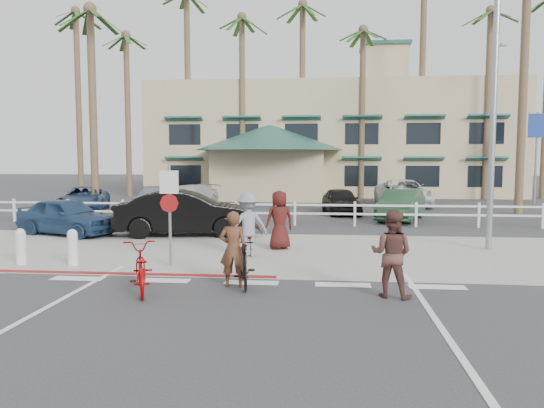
# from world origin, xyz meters

# --- Properties ---
(ground) EXTENTS (140.00, 140.00, 0.00)m
(ground) POSITION_xyz_m (0.00, 0.00, 0.00)
(ground) COLOR #333335
(bike_path) EXTENTS (12.00, 16.00, 0.01)m
(bike_path) POSITION_xyz_m (0.00, -2.00, 0.00)
(bike_path) COLOR #333335
(bike_path) RESTS_ON ground
(sidewalk_plaza) EXTENTS (22.00, 7.00, 0.01)m
(sidewalk_plaza) POSITION_xyz_m (0.00, 4.50, 0.01)
(sidewalk_plaza) COLOR gray
(sidewalk_plaza) RESTS_ON ground
(cross_street) EXTENTS (40.00, 5.00, 0.01)m
(cross_street) POSITION_xyz_m (0.00, 8.50, 0.00)
(cross_street) COLOR #333335
(cross_street) RESTS_ON ground
(parking_lot) EXTENTS (50.00, 16.00, 0.01)m
(parking_lot) POSITION_xyz_m (0.00, 18.00, 0.00)
(parking_lot) COLOR #333335
(parking_lot) RESTS_ON ground
(curb_red) EXTENTS (7.00, 0.25, 0.02)m
(curb_red) POSITION_xyz_m (-3.00, 1.20, 0.01)
(curb_red) COLOR maroon
(curb_red) RESTS_ON ground
(rail_fence) EXTENTS (29.40, 0.16, 1.00)m
(rail_fence) POSITION_xyz_m (0.50, 10.50, 0.50)
(rail_fence) COLOR silver
(rail_fence) RESTS_ON ground
(building) EXTENTS (28.00, 16.00, 11.30)m
(building) POSITION_xyz_m (2.00, 31.00, 5.65)
(building) COLOR #C9B589
(building) RESTS_ON ground
(sign_post) EXTENTS (0.50, 0.10, 2.90)m
(sign_post) POSITION_xyz_m (-2.30, 2.20, 1.45)
(sign_post) COLOR gray
(sign_post) RESTS_ON ground
(bollard_0) EXTENTS (0.26, 0.26, 0.95)m
(bollard_0) POSITION_xyz_m (-4.80, 2.00, 0.47)
(bollard_0) COLOR silver
(bollard_0) RESTS_ON ground
(bollard_1) EXTENTS (0.26, 0.26, 0.95)m
(bollard_1) POSITION_xyz_m (-6.20, 2.00, 0.47)
(bollard_1) COLOR silver
(bollard_1) RESTS_ON ground
(streetlight_0) EXTENTS (0.60, 2.00, 9.00)m
(streetlight_0) POSITION_xyz_m (6.50, 5.50, 4.50)
(streetlight_0) COLOR gray
(streetlight_0) RESTS_ON ground
(streetlight_1) EXTENTS (0.60, 2.00, 9.50)m
(streetlight_1) POSITION_xyz_m (12.00, 24.00, 4.75)
(streetlight_1) COLOR gray
(streetlight_1) RESTS_ON ground
(info_sign) EXTENTS (1.20, 0.16, 5.60)m
(info_sign) POSITION_xyz_m (14.00, 22.00, 2.80)
(info_sign) COLOR navy
(info_sign) RESTS_ON ground
(palm_0) EXTENTS (4.00, 4.00, 15.00)m
(palm_0) POSITION_xyz_m (-16.00, 26.00, 7.50)
(palm_0) COLOR #224A1C
(palm_0) RESTS_ON ground
(palm_1) EXTENTS (4.00, 4.00, 13.00)m
(palm_1) POSITION_xyz_m (-12.00, 25.00, 6.50)
(palm_1) COLOR #224A1C
(palm_1) RESTS_ON ground
(palm_2) EXTENTS (4.00, 4.00, 16.00)m
(palm_2) POSITION_xyz_m (-8.00, 26.00, 8.00)
(palm_2) COLOR #224A1C
(palm_2) RESTS_ON ground
(palm_3) EXTENTS (4.00, 4.00, 14.00)m
(palm_3) POSITION_xyz_m (-4.00, 25.00, 7.00)
(palm_3) COLOR #224A1C
(palm_3) RESTS_ON ground
(palm_4) EXTENTS (4.00, 4.00, 15.00)m
(palm_4) POSITION_xyz_m (0.00, 26.00, 7.50)
(palm_4) COLOR #224A1C
(palm_4) RESTS_ON ground
(palm_5) EXTENTS (4.00, 4.00, 13.00)m
(palm_5) POSITION_xyz_m (4.00, 25.00, 6.50)
(palm_5) COLOR #224A1C
(palm_5) RESTS_ON ground
(palm_6) EXTENTS (4.00, 4.00, 17.00)m
(palm_6) POSITION_xyz_m (8.00, 26.00, 8.50)
(palm_6) COLOR #224A1C
(palm_6) RESTS_ON ground
(palm_7) EXTENTS (4.00, 4.00, 14.00)m
(palm_7) POSITION_xyz_m (12.00, 25.00, 7.00)
(palm_7) COLOR #224A1C
(palm_7) RESTS_ON ground
(palm_10) EXTENTS (4.00, 4.00, 12.00)m
(palm_10) POSITION_xyz_m (-10.00, 15.00, 6.00)
(palm_10) COLOR #224A1C
(palm_10) RESTS_ON ground
(palm_11) EXTENTS (4.00, 4.00, 14.00)m
(palm_11) POSITION_xyz_m (11.00, 16.00, 7.00)
(palm_11) COLOR #224A1C
(palm_11) RESTS_ON ground
(bike_red) EXTENTS (1.30, 2.01, 1.00)m
(bike_red) POSITION_xyz_m (-2.17, -0.40, 0.50)
(bike_red) COLOR #980202
(bike_red) RESTS_ON ground
(rider_red) EXTENTS (0.62, 0.42, 1.64)m
(rider_red) POSITION_xyz_m (-0.34, 0.24, 0.82)
(rider_red) COLOR #56321E
(rider_red) RESTS_ON ground
(bike_black) EXTENTS (0.79, 1.69, 0.98)m
(bike_black) POSITION_xyz_m (-0.12, 0.29, 0.49)
(bike_black) COLOR black
(bike_black) RESTS_ON ground
(rider_black) EXTENTS (1.02, 0.91, 1.74)m
(rider_black) POSITION_xyz_m (2.92, -0.26, 0.87)
(rider_black) COLOR brown
(rider_black) RESTS_ON ground
(pedestrian_a) EXTENTS (1.35, 1.12, 1.81)m
(pedestrian_a) POSITION_xyz_m (-0.52, 3.64, 0.90)
(pedestrian_a) COLOR gray
(pedestrian_a) RESTS_ON ground
(pedestrian_child) EXTENTS (0.79, 0.43, 1.28)m
(pedestrian_child) POSITION_xyz_m (-0.50, 3.67, 0.64)
(pedestrian_child) COLOR #46251B
(pedestrian_child) RESTS_ON ground
(pedestrian_b) EXTENTS (1.03, 0.89, 1.78)m
(pedestrian_b) POSITION_xyz_m (0.24, 4.96, 0.89)
(pedestrian_b) COLOR #411210
(pedestrian_b) RESTS_ON ground
(car_white_sedan) EXTENTS (5.07, 2.44, 1.60)m
(car_white_sedan) POSITION_xyz_m (-3.29, 7.41, 0.80)
(car_white_sedan) COLOR black
(car_white_sedan) RESTS_ON ground
(car_red_compact) EXTENTS (4.20, 2.83, 1.33)m
(car_red_compact) POSITION_xyz_m (-7.56, 7.18, 0.66)
(car_red_compact) COLOR navy
(car_red_compact) RESTS_ON ground
(lot_car_0) EXTENTS (3.32, 5.00, 1.27)m
(lot_car_0) POSITION_xyz_m (-10.54, 14.85, 0.64)
(lot_car_0) COLOR navy
(lot_car_0) RESTS_ON ground
(lot_car_1) EXTENTS (2.85, 5.04, 1.38)m
(lot_car_1) POSITION_xyz_m (-6.12, 12.64, 0.69)
(lot_car_1) COLOR gray
(lot_car_1) RESTS_ON ground
(lot_car_2) EXTENTS (2.09, 3.94, 1.28)m
(lot_car_2) POSITION_xyz_m (2.38, 15.06, 0.64)
(lot_car_2) COLOR black
(lot_car_2) RESTS_ON ground
(lot_car_3) EXTENTS (2.72, 4.34, 1.35)m
(lot_car_3) POSITION_xyz_m (4.92, 12.73, 0.67)
(lot_car_3) COLOR #24482E
(lot_car_3) RESTS_ON ground
(lot_car_4) EXTENTS (3.13, 4.56, 1.23)m
(lot_car_4) POSITION_xyz_m (-5.88, 17.79, 0.61)
(lot_car_4) COLOR silver
(lot_car_4) RESTS_ON ground
(lot_car_5) EXTENTS (2.91, 5.57, 1.50)m
(lot_car_5) POSITION_xyz_m (5.97, 19.43, 0.75)
(lot_car_5) COLOR silver
(lot_car_5) RESTS_ON ground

